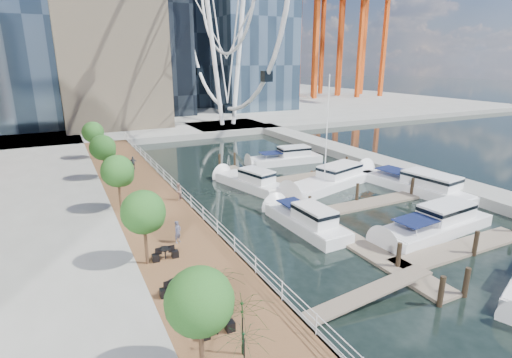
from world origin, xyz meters
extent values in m
plane|color=black|center=(0.00, 0.00, 0.00)|extent=(520.00, 520.00, 0.00)
cube|color=brown|center=(-9.00, 15.00, 0.50)|extent=(6.00, 60.00, 1.00)
cube|color=#595954|center=(-6.00, 15.00, 0.50)|extent=(0.25, 60.00, 1.00)
cube|color=gray|center=(0.00, 102.00, 0.50)|extent=(200.00, 114.00, 1.00)
cube|color=gray|center=(20.00, 20.00, 0.50)|extent=(4.00, 60.00, 1.00)
cube|color=gray|center=(14.00, 52.00, 0.50)|extent=(14.00, 12.00, 1.00)
cube|color=#6D6051|center=(3.00, 10.00, 0.10)|extent=(2.00, 32.00, 0.20)
cube|color=#6D6051|center=(9.00, -2.00, 0.10)|extent=(12.00, 2.00, 0.20)
cube|color=#6D6051|center=(9.00, 8.00, 0.10)|extent=(12.00, 2.00, 0.20)
cube|color=#6D6051|center=(9.00, 18.00, 0.10)|extent=(12.00, 2.00, 0.20)
cylinder|color=white|center=(11.50, 52.00, 14.00)|extent=(0.80, 0.80, 26.00)
cylinder|color=white|center=(16.50, 52.00, 14.00)|extent=(0.80, 0.80, 26.00)
cylinder|color=#3F2B1C|center=(-11.40, -6.00, 2.20)|extent=(0.20, 0.20, 2.40)
sphere|color=#265B1E|center=(-11.40, -6.00, 4.30)|extent=(2.60, 2.60, 2.60)
cylinder|color=#3F2B1C|center=(-11.40, 4.00, 2.20)|extent=(0.20, 0.20, 2.40)
sphere|color=#265B1E|center=(-11.40, 4.00, 4.30)|extent=(2.60, 2.60, 2.60)
cylinder|color=#3F2B1C|center=(-11.40, 14.00, 2.20)|extent=(0.20, 0.20, 2.40)
sphere|color=#265B1E|center=(-11.40, 14.00, 4.30)|extent=(2.60, 2.60, 2.60)
cylinder|color=#3F2B1C|center=(-11.40, 24.00, 2.20)|extent=(0.20, 0.20, 2.40)
sphere|color=#265B1E|center=(-11.40, 24.00, 4.30)|extent=(2.60, 2.60, 2.60)
cylinder|color=#3F2B1C|center=(-11.40, 34.00, 2.20)|extent=(0.20, 0.20, 2.40)
sphere|color=#265B1E|center=(-11.40, 34.00, 4.30)|extent=(2.60, 2.60, 2.60)
imported|color=#53556E|center=(-8.94, 5.97, 1.77)|extent=(0.67, 0.63, 1.53)
imported|color=gray|center=(-6.50, 14.27, 1.77)|extent=(0.88, 0.94, 1.54)
imported|color=#373E45|center=(-8.14, 26.51, 1.75)|extent=(0.93, 0.52, 1.50)
imported|color=#0E3311|center=(-9.54, -5.68, 2.29)|extent=(3.43, 3.47, 2.58)
imported|color=#0F371C|center=(-10.01, -6.86, 2.05)|extent=(2.52, 2.56, 2.11)
imported|color=#0E3617|center=(-9.61, -2.97, 2.24)|extent=(3.30, 3.34, 2.49)
camera|label=1|loc=(-15.24, -18.26, 12.75)|focal=28.00mm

